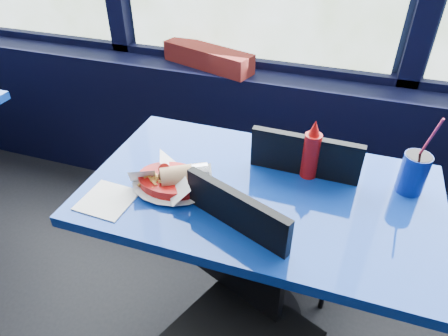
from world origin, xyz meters
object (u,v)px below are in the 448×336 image
chair_near_front (238,305)px  food_basket (173,180)px  chair_near_back (300,201)px  planter_box (208,57)px  ketchup_bottle (311,152)px  near_table (259,228)px  soda_cup (414,172)px

chair_near_front → food_basket: bearing=167.0°
chair_near_back → chair_near_front: bearing=80.8°
chair_near_back → planter_box: bearing=-42.4°
chair_near_back → ketchup_bottle: size_ratio=4.03×
near_table → chair_near_back: size_ratio=1.33×
food_basket → soda_cup: bearing=12.2°
chair_near_front → soda_cup: 0.73m
chair_near_back → food_basket: size_ratio=3.41×
food_basket → planter_box: bearing=97.8°
chair_near_back → ketchup_bottle: ketchup_bottle is taller
chair_near_back → planter_box: (-0.63, 0.60, 0.33)m
chair_near_back → soda_cup: bearing=166.2°
near_table → soda_cup: soda_cup is taller
planter_box → soda_cup: bearing=-17.0°
chair_near_front → soda_cup: bearing=67.2°
near_table → chair_near_front: size_ratio=1.36×
chair_near_front → chair_near_back: bearing=101.9°
soda_cup → near_table: bearing=-161.5°
chair_near_front → ketchup_bottle: (0.13, 0.44, 0.34)m
ketchup_bottle → soda_cup: 0.34m
planter_box → food_basket: size_ratio=1.94×
chair_near_front → chair_near_back: chair_near_back is taller
planter_box → chair_near_front: bearing=-47.3°
soda_cup → planter_box: bearing=144.9°
planter_box → food_basket: (0.23, -0.94, -0.07)m
chair_near_back → near_table: bearing=66.9°
near_table → ketchup_bottle: size_ratio=5.36×
planter_box → soda_cup: soda_cup is taller
near_table → planter_box: planter_box is taller
food_basket → ketchup_bottle: bearing=21.6°
chair_near_back → soda_cup: (0.36, -0.10, 0.31)m
near_table → planter_box: size_ratio=2.34×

